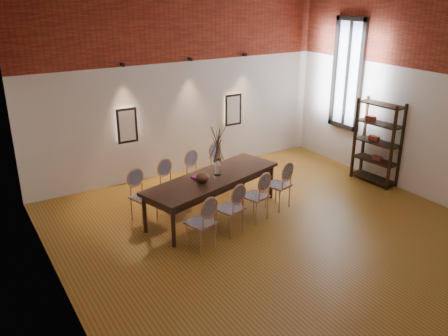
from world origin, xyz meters
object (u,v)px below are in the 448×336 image
chair_near_c (255,196)px  vase (217,167)px  chair_near_d (278,185)px  book (199,176)px  chair_far_b (172,186)px  chair_near_a (201,222)px  chair_far_d (222,166)px  dining_table (213,195)px  bowl (203,177)px  shelving_rack (377,142)px  chair_far_a (143,197)px  chair_near_b (230,208)px  chair_far_c (199,176)px

chair_near_c → vase: vase is taller
chair_near_c → vase: 0.87m
chair_near_d → vase: (-1.08, 0.44, 0.43)m
book → chair_far_b: bearing=122.4°
chair_near_a → chair_far_d: same height
book → dining_table: bearing=-24.3°
bowl → shelving_rack: 4.08m
dining_table → chair_near_c: bearing=-64.4°
chair_near_d → shelving_rack: (2.59, -0.04, 0.43)m
chair_far_d → chair_far_a: bearing=-0.0°
chair_near_b → chair_far_b: bearing=90.0°
chair_near_d → chair_near_b: bearing=180.0°
chair_near_b → chair_far_a: size_ratio=1.00×
book → chair_far_c: bearing=63.3°
chair_near_a → chair_near_c: same height
bowl → shelving_rack: bearing=-4.3°
shelving_rack → book: bearing=167.1°
chair_far_a → book: bearing=146.5°
chair_near_d → chair_far_c: size_ratio=1.00×
chair_near_c → chair_far_b: (-1.08, 1.20, 0.00)m
chair_near_a → chair_far_a: bearing=90.0°
chair_far_c → chair_far_d: 0.69m
chair_near_a → chair_near_b: size_ratio=1.00×
chair_near_a → chair_far_a: (-0.41, 1.39, 0.00)m
dining_table → chair_far_a: chair_far_a is taller
chair_far_d → book: chair_far_d is taller
dining_table → bowl: (-0.28, -0.14, 0.46)m
chair_far_a → chair_far_d: (2.00, 0.59, 0.00)m
chair_near_a → bowl: 1.07m
chair_near_c → chair_far_a: bearing=133.7°
dining_table → chair_near_b: 0.81m
vase → chair_near_b: bearing=-106.8°
book → shelving_rack: (4.01, -0.54, 0.14)m
chair_far_b → shelving_rack: bearing=150.1°
chair_near_b → bowl: size_ratio=3.92×
dining_table → shelving_rack: (3.79, -0.44, 0.53)m
chair_far_b → chair_far_c: bearing=180.0°
bowl → chair_far_d: bearing=46.4°
chair_near_a → chair_near_d: size_ratio=1.00×
dining_table → chair_near_b: bearing=-115.6°
book → chair_near_d: bearing=-19.4°
dining_table → chair_near_a: chair_near_a is taller
chair_far_a → dining_table: bearing=145.1°
shelving_rack → chair_far_d: bearing=149.2°
chair_near_a → book: bearing=46.0°
chair_near_b → chair_far_d: same height
bowl → book: (0.06, 0.24, -0.07)m
chair_far_c → shelving_rack: size_ratio=0.52×
chair_near_d → vase: bearing=141.5°
chair_far_b → chair_far_c: (0.67, 0.20, 0.00)m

